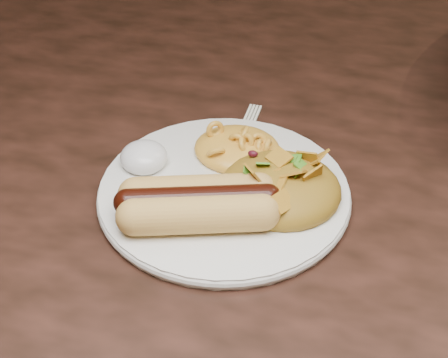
# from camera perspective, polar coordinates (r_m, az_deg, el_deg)

# --- Properties ---
(table) EXTENTS (1.60, 0.90, 0.75)m
(table) POSITION_cam_1_polar(r_m,az_deg,el_deg) (0.75, 7.65, -2.26)
(table) COLOR #3E2018
(table) RESTS_ON floor
(plate) EXTENTS (0.23, 0.23, 0.01)m
(plate) POSITION_cam_1_polar(r_m,az_deg,el_deg) (0.61, -0.00, -1.16)
(plate) COLOR silver
(plate) RESTS_ON table
(hotdog) EXTENTS (0.12, 0.09, 0.03)m
(hotdog) POSITION_cam_1_polar(r_m,az_deg,el_deg) (0.57, -2.18, -1.99)
(hotdog) COLOR tan
(hotdog) RESTS_ON plate
(mac_and_cheese) EXTENTS (0.09, 0.08, 0.03)m
(mac_and_cheese) POSITION_cam_1_polar(r_m,az_deg,el_deg) (0.64, 1.13, 3.34)
(mac_and_cheese) COLOR orange
(mac_and_cheese) RESTS_ON plate
(sour_cream) EXTENTS (0.04, 0.04, 0.03)m
(sour_cream) POSITION_cam_1_polar(r_m,az_deg,el_deg) (0.63, -6.71, 2.19)
(sour_cream) COLOR silver
(sour_cream) RESTS_ON plate
(taco_salad) EXTENTS (0.11, 0.10, 0.05)m
(taco_salad) POSITION_cam_1_polar(r_m,az_deg,el_deg) (0.59, 4.78, 0.00)
(taco_salad) COLOR orange
(taco_salad) RESTS_ON plate
(fork) EXTENTS (0.04, 0.13, 0.00)m
(fork) POSITION_cam_1_polar(r_m,az_deg,el_deg) (0.67, 1.08, 2.43)
(fork) COLOR white
(fork) RESTS_ON table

